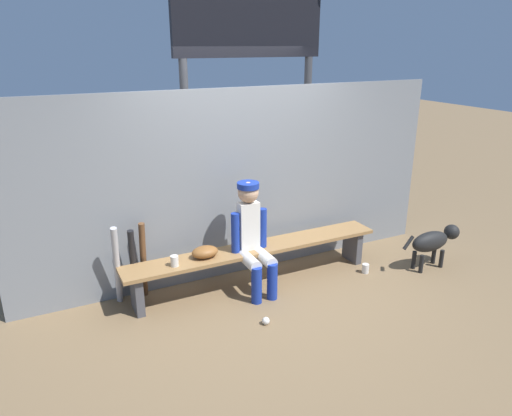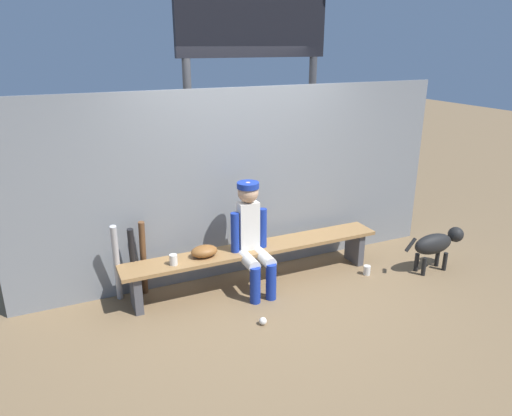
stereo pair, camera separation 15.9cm
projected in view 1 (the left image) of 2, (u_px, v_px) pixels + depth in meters
The scene contains 13 objects.
ground_plane at pixel (256, 283), 5.27m from camera, with size 30.00×30.00×0.00m, color brown.
chainlink_fence at pixel (242, 184), 5.23m from camera, with size 5.02×0.03×2.11m, color gray.
dugout_bench at pixel (256, 254), 5.15m from camera, with size 2.93×0.36×0.44m.
player_seated at pixel (253, 235), 4.93m from camera, with size 0.41×0.55×1.18m.
baseball_glove at pixel (205, 252), 4.86m from camera, with size 0.28×0.20×0.12m, color brown.
bat_wood_dark at pixel (143, 260), 4.86m from camera, with size 0.06×0.06×0.84m, color brown.
bat_aluminum_black at pixel (134, 266), 4.78m from camera, with size 0.06×0.06×0.80m, color black.
bat_aluminum_silver at pixel (117, 266), 4.69m from camera, with size 0.06×0.06×0.89m, color #B7B7BC.
baseball at pixel (266, 321), 4.48m from camera, with size 0.07×0.07×0.07m, color white.
cup_on_ground at pixel (365, 268), 5.48m from camera, with size 0.08×0.08×0.11m, color silver.
cup_on_bench at pixel (174, 261), 4.67m from camera, with size 0.08×0.08×0.11m, color silver.
scoreboard at pixel (254, 52), 5.75m from camera, with size 2.22×0.27×3.47m.
dog at pixel (434, 241), 5.53m from camera, with size 0.84×0.20×0.49m.
Camera 1 is at (-2.08, -4.21, 2.54)m, focal length 33.02 mm.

